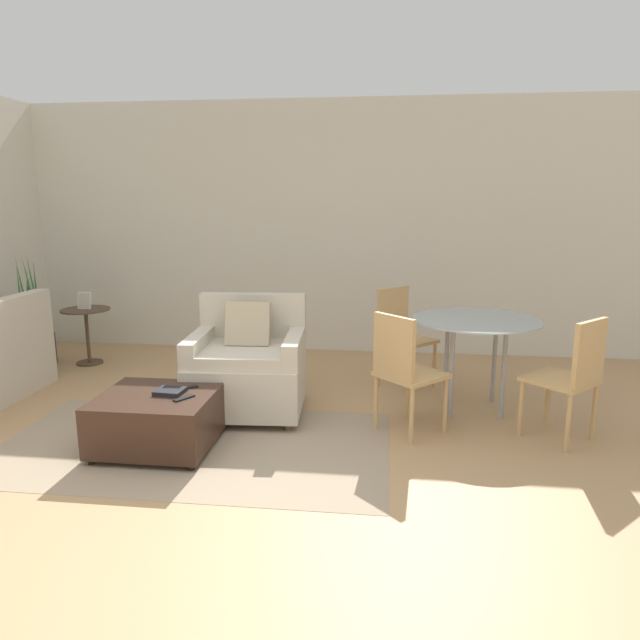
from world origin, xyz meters
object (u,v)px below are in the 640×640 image
object	(u,v)px
armchair	(248,367)
dining_table	(476,331)
side_table	(87,325)
picture_frame	(85,301)
dining_chair_far_left	(400,330)
dining_chair_near_right	(573,372)
tv_remote_primary	(187,388)
dining_chair_near_left	(403,366)
book_stack	(170,391)
ottoman	(157,418)
tv_remote_secondary	(184,398)
potted_plant	(34,340)

from	to	relation	value
armchair	dining_table	xyz separation A→B (m)	(1.81, 0.28, 0.29)
armchair	side_table	world-z (taller)	armchair
side_table	picture_frame	world-z (taller)	picture_frame
armchair	dining_table	world-z (taller)	armchair
picture_frame	dining_chair_far_left	size ratio (longest dim) A/B	0.20
dining_chair_near_right	picture_frame	bearing A→B (deg)	161.57
tv_remote_primary	dining_chair_near_left	size ratio (longest dim) A/B	0.16
tv_remote_primary	dining_chair_far_left	distance (m)	2.11
book_stack	dining_chair_far_left	distance (m)	2.25
book_stack	picture_frame	bearing A→B (deg)	131.02
ottoman	tv_remote_secondary	bearing A→B (deg)	-14.65
book_stack	dining_table	world-z (taller)	dining_table
picture_frame	dining_chair_far_left	xyz separation A→B (m)	(3.23, -0.29, -0.16)
tv_remote_primary	dining_table	size ratio (longest dim) A/B	0.14
side_table	dining_table	world-z (taller)	dining_table
tv_remote_secondary	dining_chair_near_right	distance (m)	2.68
book_stack	dining_chair_far_left	bearing A→B (deg)	44.85
book_stack	dining_chair_near_right	size ratio (longest dim) A/B	0.22
ottoman	picture_frame	xyz separation A→B (m)	(-1.55, 1.92, 0.46)
potted_plant	dining_table	xyz separation A→B (m)	(4.36, -0.79, 0.40)
tv_remote_primary	book_stack	bearing A→B (deg)	-123.85
dining_chair_near_left	dining_chair_far_left	world-z (taller)	same
dining_chair_near_right	book_stack	bearing A→B (deg)	-171.51
dining_chair_near_left	dining_chair_far_left	bearing A→B (deg)	90.00
book_stack	armchair	bearing A→B (deg)	62.98
book_stack	dining_table	distance (m)	2.41
armchair	dining_chair_far_left	world-z (taller)	armchair
book_stack	tv_remote_primary	xyz separation A→B (m)	(0.08, 0.12, -0.01)
book_stack	dining_chair_far_left	world-z (taller)	dining_chair_far_left
picture_frame	dining_chair_near_right	world-z (taller)	dining_chair_near_right
tv_remote_primary	dining_chair_near_left	xyz separation A→B (m)	(1.52, 0.30, 0.13)
book_stack	potted_plant	xyz separation A→B (m)	(-2.18, 1.79, -0.14)
side_table	dining_chair_near_left	world-z (taller)	dining_chair_near_left
tv_remote_secondary	dining_chair_far_left	bearing A→B (deg)	48.99
potted_plant	dining_table	distance (m)	4.45
book_stack	dining_chair_near_left	xyz separation A→B (m)	(1.59, 0.41, 0.12)
ottoman	tv_remote_secondary	distance (m)	0.29
picture_frame	dining_chair_near_right	distance (m)	4.64
armchair	dining_chair_near_left	distance (m)	1.27
tv_remote_secondary	dining_chair_near_right	bearing A→B (deg)	10.88
armchair	ottoman	world-z (taller)	armchair
side_table	dining_chair_far_left	distance (m)	3.25
armchair	ottoman	distance (m)	0.90
armchair	tv_remote_secondary	world-z (taller)	armchair
tv_remote_primary	dining_chair_far_left	world-z (taller)	dining_chair_far_left
tv_remote_primary	armchair	bearing A→B (deg)	64.42
tv_remote_secondary	potted_plant	distance (m)	2.99
dining_chair_far_left	armchair	bearing A→B (deg)	-144.83
side_table	ottoman	bearing A→B (deg)	-51.04
dining_table	dining_chair_near_right	bearing A→B (deg)	-45.00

